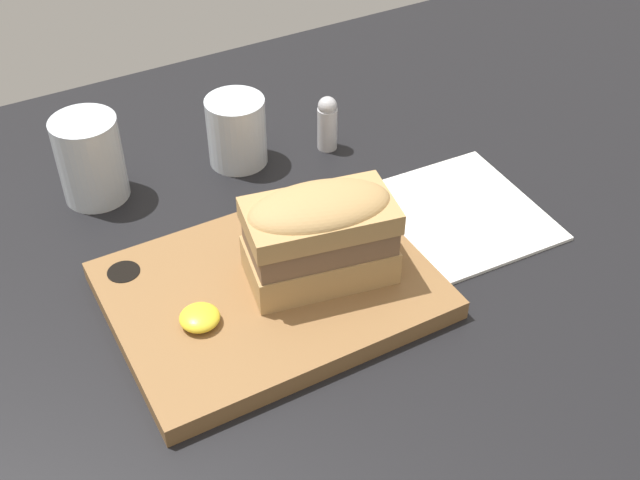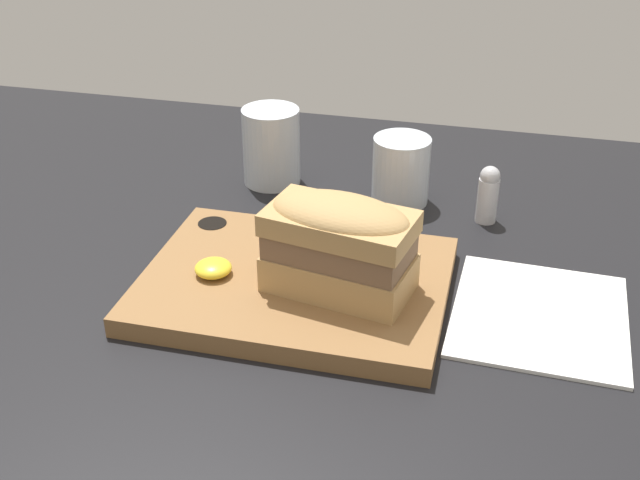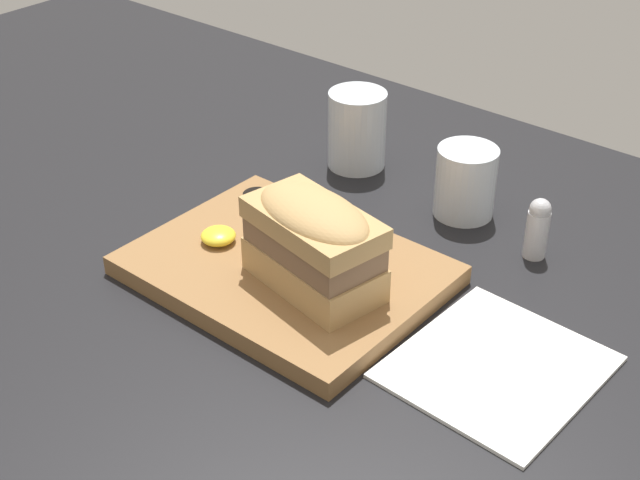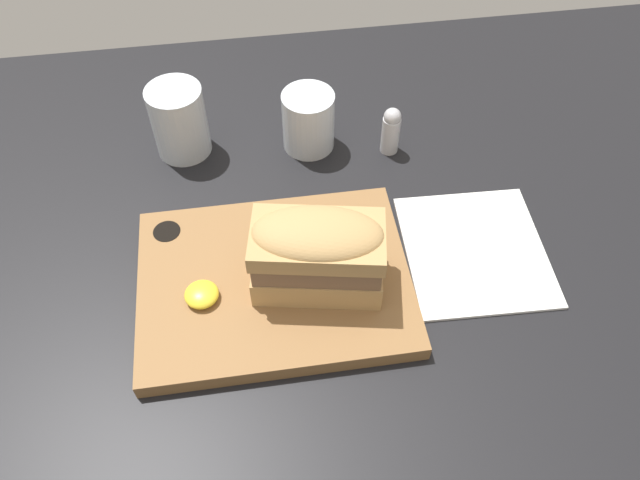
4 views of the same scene
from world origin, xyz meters
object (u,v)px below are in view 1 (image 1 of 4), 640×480
object	(u,v)px
serving_board	(270,290)
wine_glass	(237,135)
salt_shaker	(327,122)
napkin	(461,213)
water_glass	(91,164)
sandwich	(320,232)

from	to	relation	value
serving_board	wine_glass	world-z (taller)	wine_glass
serving_board	salt_shaker	size ratio (longest dim) A/B	4.33
napkin	serving_board	bearing A→B (deg)	-176.39
water_glass	salt_shaker	size ratio (longest dim) A/B	1.41
sandwich	salt_shaker	xyz separation A→B (cm)	(12.84, 21.33, -3.72)
water_glass	napkin	distance (cm)	40.97
napkin	salt_shaker	xyz separation A→B (cm)	(-6.40, 18.58, 3.36)
napkin	sandwich	bearing A→B (deg)	-171.85
sandwich	water_glass	bearing A→B (deg)	119.65
wine_glass	water_glass	bearing A→B (deg)	174.77
serving_board	salt_shaker	world-z (taller)	salt_shaker
serving_board	napkin	size ratio (longest dim) A/B	1.62
sandwich	water_glass	distance (cm)	29.58
sandwich	wine_glass	world-z (taller)	sandwich
water_glass	wine_glass	size ratio (longest dim) A/B	1.19
water_glass	napkin	world-z (taller)	water_glass
serving_board	napkin	bearing A→B (deg)	3.61
napkin	water_glass	bearing A→B (deg)	145.98
serving_board	water_glass	world-z (taller)	water_glass
serving_board	wine_glass	distance (cm)	24.00
sandwich	napkin	distance (cm)	20.68
water_glass	salt_shaker	world-z (taller)	water_glass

